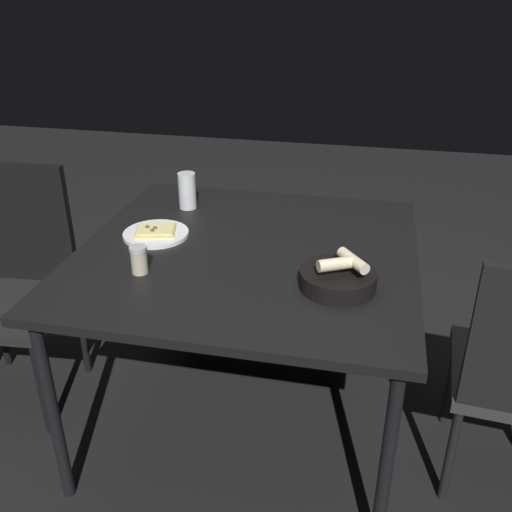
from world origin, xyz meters
TOP-DOWN VIEW (x-y plane):
  - ground at (0.00, 0.00)m, footprint 8.00×8.00m
  - dining_table at (0.00, 0.00)m, footprint 1.15×1.13m
  - pizza_plate at (0.35, -0.04)m, footprint 0.24×0.24m
  - bread_basket at (-0.33, 0.20)m, footprint 0.23×0.23m
  - beer_glass at (0.32, -0.32)m, footprint 0.07×0.07m
  - pepper_shaker at (0.30, 0.23)m, footprint 0.06×0.06m
  - chair_near at (0.95, -0.01)m, footprint 0.48×0.48m

SIDE VIEW (x-z plane):
  - ground at x=0.00m, z-range 0.00..0.00m
  - chair_near at x=0.95m, z-range 0.06..1.01m
  - dining_table at x=0.00m, z-range 0.32..1.06m
  - pizza_plate at x=0.35m, z-range 0.74..0.78m
  - bread_basket at x=-0.33m, z-range 0.72..0.84m
  - pepper_shaker at x=0.30m, z-range 0.74..0.83m
  - beer_glass at x=0.32m, z-range 0.74..0.88m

